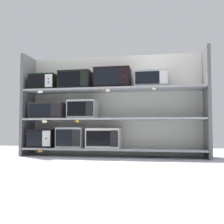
{
  "coord_description": "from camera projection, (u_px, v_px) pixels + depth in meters",
  "views": [
    {
      "loc": [
        0.73,
        -4.16,
        0.46
      ],
      "look_at": [
        0.0,
        0.0,
        0.72
      ],
      "focal_mm": 41.94,
      "sensor_mm": 36.0,
      "label": 1
    }
  ],
  "objects": [
    {
      "name": "upright_right",
      "position": [
        207.0,
        102.0,
        3.99
      ],
      "size": [
        0.05,
        0.45,
        1.7
      ],
      "primitive_type": "cube",
      "color": "#5B5B5E",
      "rests_on": "ground"
    },
    {
      "name": "price_tag_3",
      "position": [
        40.0,
        92.0,
        4.22
      ],
      "size": [
        0.09,
        0.0,
        0.04
      ],
      "primitive_type": "cube",
      "color": "white"
    },
    {
      "name": "microwave_7",
      "position": [
        113.0,
        79.0,
        4.26
      ],
      "size": [
        0.58,
        0.37,
        0.33
      ],
      "color": "black",
      "rests_on": "shelf_2"
    },
    {
      "name": "shelf_0",
      "position": [
        112.0,
        149.0,
        4.2
      ],
      "size": [
        2.89,
        0.45,
        0.03
      ],
      "primitive_type": "cube",
      "color": "#99999E",
      "rests_on": "ground"
    },
    {
      "name": "shelf_2",
      "position": [
        112.0,
        90.0,
        4.26
      ],
      "size": [
        2.89,
        0.45,
        0.03
      ],
      "primitive_type": "cube",
      "color": "#99999E"
    },
    {
      "name": "price_tag_0",
      "position": [
        40.0,
        151.0,
        4.16
      ],
      "size": [
        0.07,
        0.0,
        0.03
      ],
      "primitive_type": "cube",
      "color": "orange"
    },
    {
      "name": "microwave_3",
      "position": [
        48.0,
        111.0,
        4.42
      ],
      "size": [
        0.57,
        0.34,
        0.26
      ],
      "color": "#2E292B",
      "rests_on": "shelf_1"
    },
    {
      "name": "price_tag_5",
      "position": [
        154.0,
        89.0,
        3.91
      ],
      "size": [
        0.06,
        0.0,
        0.03
      ],
      "primitive_type": "cube",
      "color": "beige"
    },
    {
      "name": "microwave_8",
      "position": [
        151.0,
        80.0,
        4.15
      ],
      "size": [
        0.52,
        0.36,
        0.26
      ],
      "color": "#9CA2A6",
      "rests_on": "shelf_2"
    },
    {
      "name": "ground",
      "position": [
        98.0,
        166.0,
        3.21
      ],
      "size": [
        6.89,
        6.0,
        0.02
      ],
      "primitive_type": "cube",
      "color": "#B2B7BC"
    },
    {
      "name": "microwave_2",
      "position": [
        104.0,
        138.0,
        4.23
      ],
      "size": [
        0.54,
        0.36,
        0.32
      ],
      "color": "silver",
      "rests_on": "shelf_0"
    },
    {
      "name": "back_panel",
      "position": [
        114.0,
        105.0,
        4.48
      ],
      "size": [
        3.09,
        0.04,
        1.7
      ],
      "primitive_type": "cube",
      "color": "beige",
      "rests_on": "ground"
    },
    {
      "name": "price_tag_1",
      "position": [
        44.0,
        122.0,
        4.18
      ],
      "size": [
        0.08,
        0.0,
        0.04
      ],
      "primitive_type": "cube",
      "color": "beige"
    },
    {
      "name": "microwave_0",
      "position": [
        44.0,
        138.0,
        4.41
      ],
      "size": [
        0.43,
        0.43,
        0.31
      ],
      "color": "black",
      "rests_on": "shelf_0"
    },
    {
      "name": "microwave_4",
      "position": [
        83.0,
        109.0,
        4.32
      ],
      "size": [
        0.46,
        0.38,
        0.29
      ],
      "color": "#BABEBA",
      "rests_on": "shelf_1"
    },
    {
      "name": "microwave_5",
      "position": [
        45.0,
        83.0,
        4.46
      ],
      "size": [
        0.44,
        0.4,
        0.26
      ],
      "color": "black",
      "rests_on": "shelf_2"
    },
    {
      "name": "price_tag_4",
      "position": [
        108.0,
        90.0,
        4.03
      ],
      "size": [
        0.06,
        0.0,
        0.04
      ],
      "primitive_type": "cube",
      "color": "beige"
    },
    {
      "name": "shelf_1",
      "position": [
        112.0,
        119.0,
        4.23
      ],
      "size": [
        2.89,
        0.45,
        0.03
      ],
      "primitive_type": "cube",
      "color": "#99999E"
    },
    {
      "name": "microwave_6",
      "position": [
        76.0,
        81.0,
        4.37
      ],
      "size": [
        0.52,
        0.39,
        0.3
      ],
      "color": "black",
      "rests_on": "shelf_2"
    },
    {
      "name": "upright_left",
      "position": [
        28.0,
        105.0,
        4.5
      ],
      "size": [
        0.05,
        0.45,
        1.7
      ],
      "primitive_type": "cube",
      "color": "#5B5B5E",
      "rests_on": "ground"
    },
    {
      "name": "price_tag_2",
      "position": [
        77.0,
        121.0,
        4.09
      ],
      "size": [
        0.05,
        0.0,
        0.04
      ],
      "primitive_type": "cube",
      "color": "orange"
    },
    {
      "name": "microwave_1",
      "position": [
        72.0,
        137.0,
        4.32
      ],
      "size": [
        0.43,
        0.4,
        0.33
      ],
      "color": "#9B9EA2",
      "rests_on": "shelf_0"
    }
  ]
}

